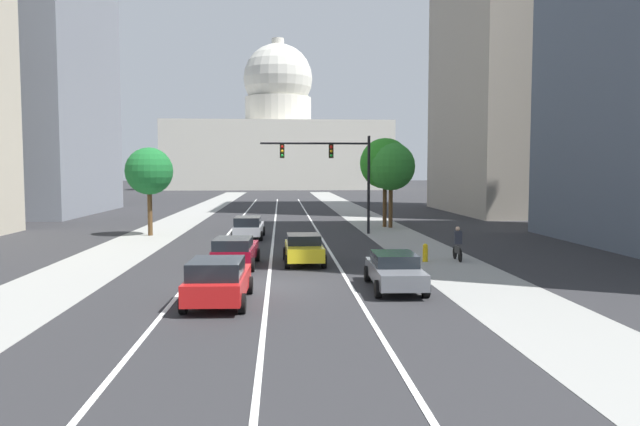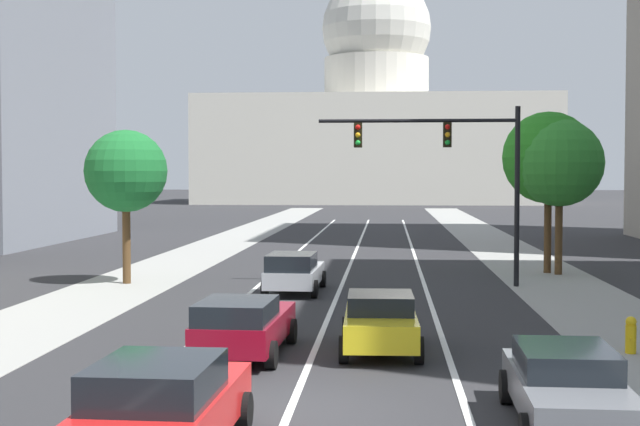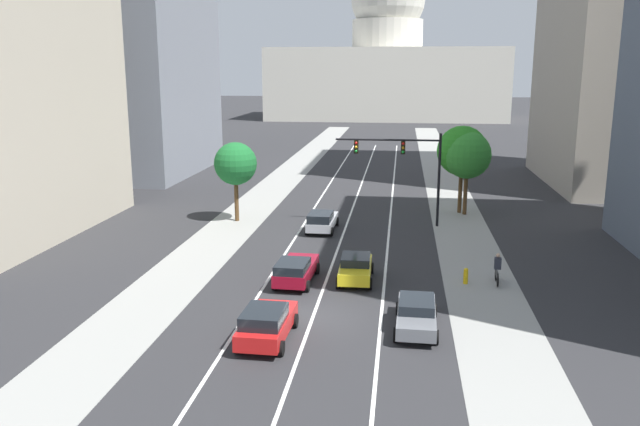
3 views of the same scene
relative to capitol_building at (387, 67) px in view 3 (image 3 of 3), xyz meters
name	(u,v)px [view 3 (image 3 of 3)]	position (x,y,z in m)	size (l,w,h in m)	color
ground_plane	(364,178)	(0.00, -84.38, -11.69)	(400.00, 400.00, 0.00)	#2B2B2D
sidewalk_left	(277,184)	(-8.48, -89.38, -11.69)	(4.06, 130.00, 0.01)	gray
sidewalk_right	(447,188)	(8.48, -89.38, -11.69)	(4.06, 130.00, 0.01)	gray
lane_stripe_left	(316,206)	(-3.23, -99.38, -11.68)	(0.16, 90.00, 0.01)	white
lane_stripe_center	(353,207)	(0.00, -99.38, -11.68)	(0.16, 90.00, 0.01)	white
lane_stripe_right	(391,208)	(3.23, -99.38, -11.68)	(0.16, 90.00, 0.01)	white
office_tower_far_left	(129,16)	(-25.83, -83.23, 5.38)	(14.54, 21.36, 34.07)	gray
capitol_building	(387,67)	(0.00, 0.00, 0.00)	(52.91, 26.05, 36.31)	beige
car_yellow	(356,268)	(1.61, -118.75, -10.95)	(2.00, 4.12, 1.42)	yellow
car_red	(267,323)	(-1.62, -127.36, -10.87)	(2.17, 4.49, 1.58)	red
car_silver	(322,221)	(-1.62, -107.96, -10.90)	(2.06, 4.60, 1.51)	#B2B5BA
car_gray	(416,313)	(4.84, -125.16, -10.97)	(2.02, 4.65, 1.37)	slate
car_crimson	(296,270)	(-1.62, -119.60, -10.92)	(2.13, 4.63, 1.47)	maroon
traffic_signal_mast	(407,160)	(4.37, -105.38, -6.73)	(7.76, 0.39, 6.95)	black
fire_hydrant	(466,276)	(7.65, -118.55, -11.23)	(0.26, 0.35, 0.91)	yellow
cyclist	(497,269)	(9.34, -118.33, -10.84)	(0.37, 1.70, 1.72)	black
street_tree_near_right	(467,155)	(9.15, -101.02, -6.88)	(3.78, 3.78, 6.72)	#51381E
street_tree_far_right	(462,151)	(8.79, -100.38, -6.64)	(4.03, 4.03, 7.08)	#51381E
street_tree_near_left	(235,164)	(-8.53, -105.56, -7.25)	(3.26, 3.26, 6.10)	#51381E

